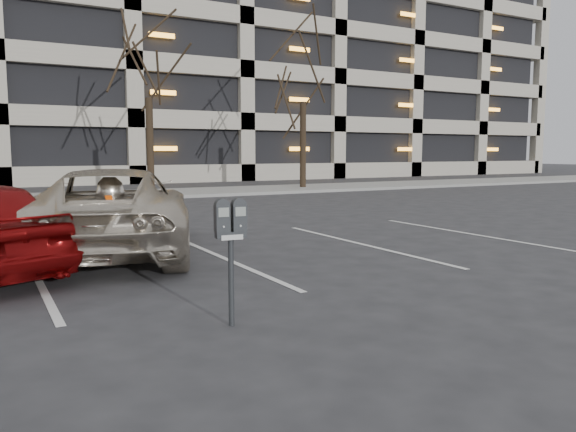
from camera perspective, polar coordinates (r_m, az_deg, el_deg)
The scene contains 8 objects.
ground at distance 6.67m, azimuth -10.24°, elevation -8.57°, with size 140.00×140.00×0.00m, color #28282B.
sidewalk at distance 22.27m, azimuth -23.68°, elevation 1.70°, with size 80.00×4.00×0.12m, color gray.
stall_lines at distance 8.61m, azimuth -24.21°, elevation -5.58°, with size 16.90×5.20×0.00m.
parking_garage at distance 43.01m, azimuth -9.92°, elevation 16.55°, with size 52.00×20.00×19.00m.
tree_c at distance 23.34m, azimuth -14.13°, elevation 17.25°, with size 3.74×3.74×8.49m.
tree_d at distance 26.09m, azimuth 1.56°, elevation 16.78°, with size 3.87×3.87×8.80m.
parking_meter at distance 5.53m, azimuth -5.85°, elevation -1.50°, with size 0.33×0.16×1.25m.
suv_silver at distance 10.00m, azimuth -17.26°, elevation 0.50°, with size 3.86×5.70×1.46m.
Camera 1 is at (-2.05, -6.11, 1.73)m, focal length 35.00 mm.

